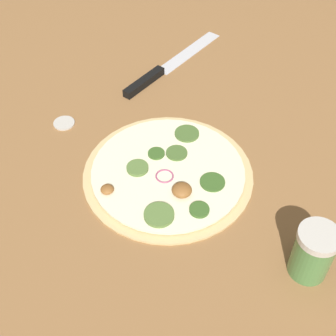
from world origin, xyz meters
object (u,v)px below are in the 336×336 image
(pizza, at_px, (168,173))
(spice_jar, at_px, (313,252))
(loose_cap, at_px, (64,122))
(knife, at_px, (158,73))

(pizza, distance_m, spice_jar, 0.31)
(spice_jar, bearing_deg, loose_cap, -107.28)
(spice_jar, bearing_deg, knife, -133.75)
(loose_cap, bearing_deg, spice_jar, 72.72)
(loose_cap, bearing_deg, pizza, 77.40)
(spice_jar, distance_m, loose_cap, 0.57)
(spice_jar, height_order, loose_cap, spice_jar)
(pizza, distance_m, knife, 0.32)
(spice_jar, bearing_deg, pizza, -111.40)
(pizza, bearing_deg, knife, -154.59)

